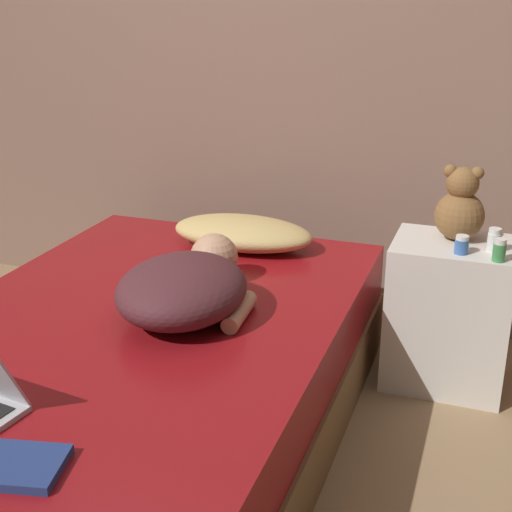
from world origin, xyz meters
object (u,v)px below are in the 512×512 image
bottle_white (494,240)px  bottle_green (499,250)px  book (21,466)px  person_lying (187,285)px  bottle_blue (462,245)px  pillow (242,233)px  teddy_bear (460,208)px

bottle_white → bottle_green: 0.10m
bottle_white → book: (-0.99, -1.57, -0.16)m
bottle_green → book: (-1.01, -1.47, -0.15)m
person_lying → bottle_blue: size_ratio=10.02×
bottle_blue → book: bottle_blue is taller
bottle_blue → bottle_green: bearing=-15.3°
pillow → person_lying: bearing=-85.7°
teddy_bear → bottle_blue: size_ratio=4.21×
pillow → book: (0.05, -1.62, -0.05)m
pillow → person_lying: person_lying is taller
teddy_bear → bottle_white: size_ratio=3.23×
pillow → person_lying: size_ratio=0.87×
pillow → bottle_white: 1.04m
bottle_green → bottle_blue: 0.14m
pillow → bottle_green: size_ratio=7.20×
person_lying → teddy_bear: teddy_bear is taller
pillow → bottle_green: 1.07m
person_lying → bottle_blue: bearing=29.4°
bottle_green → bottle_blue: size_ratio=1.22×
teddy_bear → bottle_blue: bearing=-80.1°
person_lying → bottle_white: 1.18m
bottle_white → bottle_green: bottle_white is taller
teddy_bear → bottle_green: teddy_bear is taller
pillow → book: size_ratio=2.71×
pillow → bottle_blue: bearing=-6.5°
pillow → teddy_bear: teddy_bear is taller
pillow → person_lying: (0.05, -0.68, 0.03)m
bottle_white → bottle_green: bearing=-77.2°
person_lying → bottle_white: bottle_white is taller
bottle_white → person_lying: bearing=-147.0°
pillow → bottle_white: bearing=-2.4°
person_lying → book: size_ratio=3.10×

